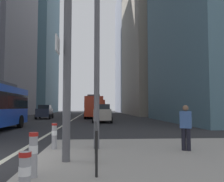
% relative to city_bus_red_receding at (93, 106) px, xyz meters
% --- Properties ---
extents(ground_plane, '(160.00, 160.00, 0.00)m').
position_rel_city_bus_red_receding_xyz_m(ground_plane, '(-2.64, -10.47, -1.84)').
color(ground_plane, '#28282B').
extents(median_island, '(9.00, 10.00, 0.15)m').
position_rel_city_bus_red_receding_xyz_m(median_island, '(2.86, -31.47, -1.76)').
color(median_island, gray).
rests_on(median_island, ground).
extents(lane_centre_line, '(0.20, 80.00, 0.01)m').
position_rel_city_bus_red_receding_xyz_m(lane_centre_line, '(-2.64, -0.47, -1.83)').
color(lane_centre_line, beige).
rests_on(lane_centre_line, ground).
extents(office_tower_left_far, '(13.48, 22.38, 45.61)m').
position_rel_city_bus_red_receding_xyz_m(office_tower_left_far, '(-18.64, 34.95, 20.97)').
color(office_tower_left_far, slate).
rests_on(office_tower_left_far, ground).
extents(office_tower_right_mid, '(13.54, 24.99, 30.21)m').
position_rel_city_bus_red_receding_xyz_m(office_tower_right_mid, '(14.36, 14.75, 13.27)').
color(office_tower_right_mid, gray).
rests_on(office_tower_right_mid, ground).
extents(office_tower_right_far, '(12.80, 21.47, 39.41)m').
position_rel_city_bus_red_receding_xyz_m(office_tower_right_far, '(14.36, 41.43, 17.87)').
color(office_tower_right_far, slate).
rests_on(office_tower_right_far, ground).
extents(city_bus_red_receding, '(2.83, 11.14, 3.40)m').
position_rel_city_bus_red_receding_xyz_m(city_bus_red_receding, '(0.00, 0.00, 0.00)').
color(city_bus_red_receding, red).
rests_on(city_bus_red_receding, ground).
extents(city_bus_red_distant, '(2.80, 11.42, 3.40)m').
position_rel_city_bus_red_receding_xyz_m(city_bus_red_distant, '(0.98, 16.34, 0.00)').
color(city_bus_red_distant, red).
rests_on(city_bus_red_distant, ground).
extents(car_oncoming_mid, '(2.20, 4.55, 1.94)m').
position_rel_city_bus_red_receding_xyz_m(car_oncoming_mid, '(-6.80, -2.82, -0.85)').
color(car_oncoming_mid, '#232838').
rests_on(car_oncoming_mid, ground).
extents(car_receding_near, '(2.20, 4.60, 1.94)m').
position_rel_city_bus_red_receding_xyz_m(car_receding_near, '(1.04, -11.61, -0.85)').
color(car_receding_near, '#B2A899').
rests_on(car_receding_near, ground).
extents(street_lamp_post, '(5.50, 0.32, 8.00)m').
position_rel_city_bus_red_receding_xyz_m(street_lamp_post, '(0.20, -29.05, 3.45)').
color(street_lamp_post, '#56565B').
rests_on(street_lamp_post, median_island).
extents(bollard_left, '(0.20, 0.20, 0.78)m').
position_rel_city_bus_red_receding_xyz_m(bollard_left, '(-0.99, -33.92, -1.25)').
color(bollard_left, '#99999E').
rests_on(bollard_left, median_island).
extents(bollard_right, '(0.20, 0.20, 0.95)m').
position_rel_city_bus_red_receding_xyz_m(bollard_right, '(-1.19, -32.52, -1.16)').
color(bollard_right, '#99999E').
rests_on(bollard_right, median_island).
extents(bollard_back, '(0.20, 0.20, 0.91)m').
position_rel_city_bus_red_receding_xyz_m(bollard_back, '(-1.30, -29.01, -1.18)').
color(bollard_back, '#99999E').
rests_on(bollard_back, median_island).
extents(pedestrian_railing, '(0.06, 3.95, 0.98)m').
position_rel_city_bus_red_receding_xyz_m(pedestrian_railing, '(0.16, -30.66, -0.97)').
color(pedestrian_railing, black).
rests_on(pedestrian_railing, median_island).
extents(pedestrian_waiting, '(0.45, 0.39, 1.56)m').
position_rel_city_bus_red_receding_xyz_m(pedestrian_waiting, '(3.27, -29.64, -0.83)').
color(pedestrian_waiting, black).
rests_on(pedestrian_waiting, median_island).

